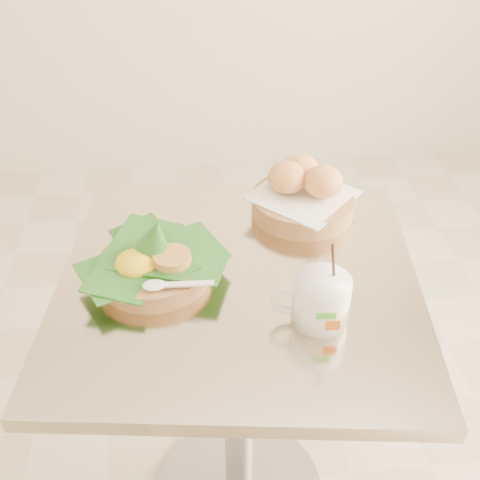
{
  "coord_description": "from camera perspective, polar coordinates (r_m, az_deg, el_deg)",
  "views": [
    {
      "loc": [
        0.04,
        -0.93,
        1.5
      ],
      "look_at": [
        0.14,
        0.0,
        0.82
      ],
      "focal_mm": 45.0,
      "sensor_mm": 36.0,
      "label": 1
    }
  ],
  "objects": [
    {
      "name": "cafe_table",
      "position": [
        1.33,
        -0.11,
        -10.86
      ],
      "size": [
        0.79,
        0.79,
        0.75
      ],
      "rotation": [
        0.0,
        0.0,
        -0.13
      ],
      "color": "gray",
      "rests_on": "floor"
    },
    {
      "name": "rice_basket",
      "position": [
        1.17,
        -8.25,
        -2.02
      ],
      "size": [
        0.28,
        0.28,
        0.14
      ],
      "rotation": [
        0.0,
        0.0,
        0.28
      ],
      "color": "#AF7E4B",
      "rests_on": "cafe_table"
    },
    {
      "name": "coffee_mug",
      "position": [
        1.07,
        7.54,
        -5.52
      ],
      "size": [
        0.14,
        0.11,
        0.18
      ],
      "rotation": [
        0.0,
        0.0,
        -0.06
      ],
      "color": "white",
      "rests_on": "cafe_table"
    },
    {
      "name": "bread_basket",
      "position": [
        1.35,
        5.98,
        4.43
      ],
      "size": [
        0.27,
        0.27,
        0.12
      ],
      "rotation": [
        0.0,
        0.0,
        0.03
      ],
      "color": "#AF7E4B",
      "rests_on": "cafe_table"
    }
  ]
}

